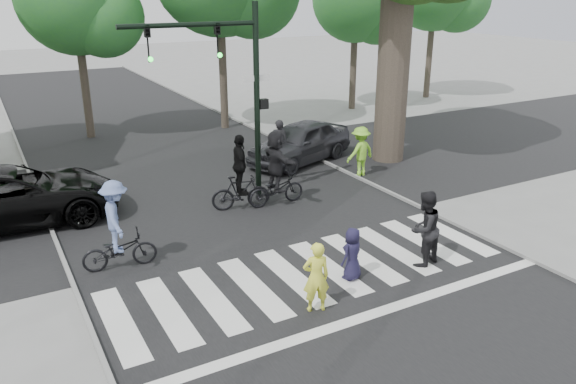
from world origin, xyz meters
name	(u,v)px	position (x,y,z in m)	size (l,w,h in m)	color
ground	(334,291)	(0.00, 0.00, 0.00)	(120.00, 120.00, 0.00)	gray
road_stem	(240,216)	(0.00, 5.00, 0.01)	(10.00, 70.00, 0.01)	black
road_cross	(204,186)	(0.00, 8.00, 0.01)	(70.00, 10.00, 0.01)	black
curb_left	(60,251)	(-5.05, 5.00, 0.05)	(0.10, 70.00, 0.10)	gray
curb_right	(377,186)	(5.05, 5.00, 0.05)	(0.10, 70.00, 0.10)	gray
crosswalk	(318,278)	(0.00, 0.66, 0.01)	(10.00, 3.85, 0.01)	silver
traffic_signal	(230,77)	(0.35, 6.20, 3.90)	(4.45, 0.29, 6.00)	black
bg_tree_2	(82,2)	(-1.76, 16.62, 5.78)	(5.04, 4.80, 8.40)	brown
bg_tree_4	(361,2)	(12.23, 16.12, 5.64)	(4.83, 4.60, 8.15)	brown
pedestrian_woman	(316,277)	(-0.78, -0.47, 0.78)	(0.57, 0.37, 1.55)	#EBF040
pedestrian_child	(352,254)	(0.66, 0.28, 0.63)	(0.62, 0.40, 1.26)	#1C1834
pedestrian_adult	(424,229)	(2.59, 0.05, 0.94)	(0.91, 0.71, 1.88)	black
cyclist_left	(117,231)	(-3.88, 3.42, 0.96)	(1.80, 1.20, 2.21)	black
cyclist_mid	(240,179)	(0.25, 5.49, 0.96)	(1.85, 1.16, 2.33)	black
cyclist_right	(276,172)	(1.37, 5.31, 1.05)	(1.87, 1.74, 2.36)	black
car_suv	(11,196)	(-5.87, 7.62, 0.83)	(2.75, 5.97, 1.66)	black
car_grey	(300,142)	(4.30, 8.87, 0.79)	(1.87, 4.64, 1.58)	#303034
bystander_hivis	(360,152)	(5.32, 6.37, 0.89)	(1.15, 0.66, 1.79)	#88D632
bystander_dark	(279,144)	(3.27, 8.64, 0.91)	(0.67, 0.44, 1.82)	black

